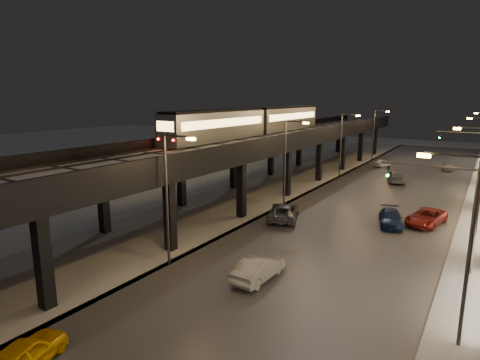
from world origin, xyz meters
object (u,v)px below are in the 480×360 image
Objects in this scene: car_mid_silver at (284,212)px; car_onc_red at (448,167)px; subway_train at (256,121)px; car_mid_dark at (396,177)px; car_taxi at (25,356)px; car_onc_white at (391,219)px; car_far_white at (383,163)px; car_near_white at (259,269)px; car_onc_dark at (426,218)px.

car_mid_silver is 1.43× the size of car_onc_red.
subway_train reaches higher than car_mid_dark.
car_taxi is 0.87× the size of car_onc_white.
car_mid_dark is at bearing 127.67° from car_far_white.
car_onc_white is at bearing -105.55° from car_near_white.
car_mid_silver is 1.06× the size of car_onc_dark.
car_near_white is 1.17× the size of car_onc_red.
car_mid_dark reaches higher than car_far_white.
car_onc_white is (7.89, -31.25, 0.05)m from car_far_white.
car_far_white is at bearing -176.90° from car_onc_red.
car_near_white is 16.36m from car_onc_white.
car_onc_dark is at bearing -17.32° from subway_train.
car_taxi is 59.63m from car_far_white.
car_mid_dark is at bearing 120.14° from car_onc_dark.
car_mid_silver is (10.05, -12.10, -7.51)m from subway_train.
car_near_white is 0.97× the size of car_onc_white.
car_mid_silver reaches higher than car_onc_white.
car_near_white is 1.23× the size of car_far_white.
car_onc_white is (8.87, 3.52, -0.09)m from car_mid_silver.
car_taxi reaches higher than car_onc_red.
car_onc_dark reaches higher than car_onc_red.
car_mid_silver is at bearing -174.07° from car_onc_white.
subway_train reaches higher than car_near_white.
car_onc_red is at bearing 50.07° from subway_train.
car_onc_white is (8.76, 28.37, -0.01)m from car_taxi.
subway_train is 29.13m from car_near_white.
car_onc_red is (6.21, 48.71, -0.09)m from car_near_white.
car_onc_red is at bearing 103.18° from car_onc_dark.
car_mid_dark reaches higher than car_onc_red.
subway_train is 20.43m from car_mid_dark.
car_onc_dark is (7.31, 17.54, -0.02)m from car_near_white.
car_mid_dark is (1.20, 35.29, 0.02)m from car_near_white.
subway_train is at bearing 80.90° from car_far_white.
car_onc_red is (10.30, 61.40, -0.03)m from car_taxi.
car_mid_silver is at bearing 60.82° from car_mid_dark.
car_mid_dark reaches higher than car_onc_white.
car_onc_dark is (21.57, -6.73, -7.56)m from subway_train.
car_far_white is at bearing 64.04° from subway_train.
car_onc_dark is 31.20m from car_onc_red.
car_mid_dark reaches higher than car_onc_dark.
car_onc_dark is (10.54, -29.40, 0.10)m from car_far_white.
car_taxi is at bearing -99.54° from car_onc_dark.
car_mid_silver reaches higher than car_taxi.
car_taxi is 62.26m from car_onc_red.
car_onc_white reaches higher than car_onc_red.
subway_train reaches higher than car_onc_red.
car_onc_red is (9.43, 1.78, 0.03)m from car_far_white.
car_far_white is 32.23m from car_onc_white.
car_mid_dark reaches higher than car_taxi.
car_onc_white is (4.66, 15.68, -0.07)m from car_near_white.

